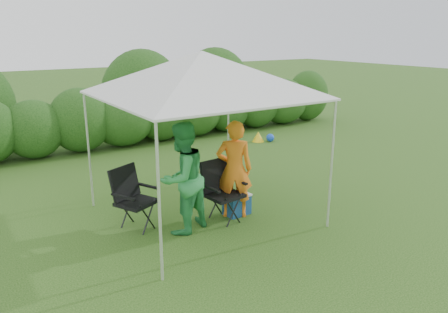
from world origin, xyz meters
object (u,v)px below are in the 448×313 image
chair_left (132,194)px  woman (182,178)px  chair_right (221,187)px  cooler (237,204)px  man (234,169)px  canopy (202,74)px

chair_left → woman: bearing=-67.1°
chair_right → woman: size_ratio=0.57×
chair_left → woman: (0.64, -0.57, 0.32)m
woman → cooler: (1.10, 0.07, -0.71)m
cooler → chair_right: bearing=174.5°
cooler → woman: bearing=178.4°
chair_right → man: 0.38m
canopy → chair_right: bearing=-55.2°
chair_right → cooler: size_ratio=2.17×
chair_left → man: size_ratio=0.60×
canopy → chair_left: size_ratio=3.03×
canopy → chair_left: (-1.21, 0.23, -1.88)m
chair_right → chair_left: 1.48m
canopy → woman: size_ratio=1.73×
canopy → cooler: bearing=-26.8°
chair_right → chair_left: bearing=153.6°
woman → cooler: size_ratio=3.78×
man → cooler: size_ratio=3.59×
canopy → woman: bearing=-149.6°
man → cooler: 0.67m
canopy → chair_left: canopy is taller
woman → chair_right: bearing=165.7°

